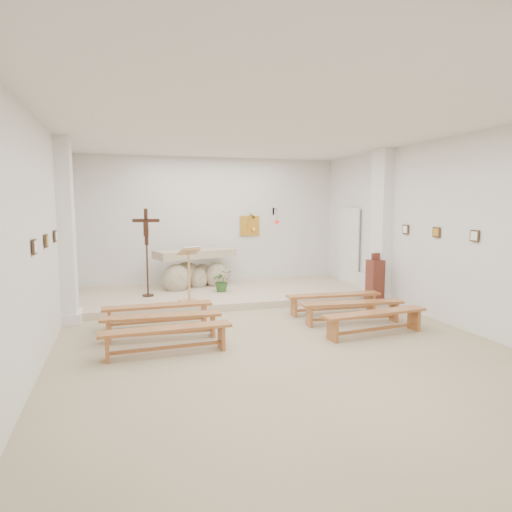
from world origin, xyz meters
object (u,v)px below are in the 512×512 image
object	(u,v)px
bench_left_second	(162,321)
altar	(194,271)
bench_right_second	(352,307)
donation_pedestal	(375,282)
bench_right_third	(375,318)
lectern	(189,275)
bench_left_front	(158,310)
bench_left_third	(166,334)
crucifix_stand	(147,246)
bench_right_front	(333,299)

from	to	relation	value
bench_left_second	altar	bearing A→B (deg)	76.30
bench_right_second	donation_pedestal	bearing A→B (deg)	51.91
bench_right_third	lectern	bearing A→B (deg)	127.75
bench_left_front	lectern	bearing A→B (deg)	57.72
lectern	bench_right_second	xyz separation A→B (m)	(2.79, -2.07, -0.44)
bench_left_third	bench_right_second	bearing A→B (deg)	9.78
crucifix_stand	bench_right_third	size ratio (longest dim) A/B	1.00
bench_right_front	crucifix_stand	bearing A→B (deg)	151.89
bench_right_third	altar	bearing A→B (deg)	110.75
bench_left_front	bench_left_third	xyz separation A→B (m)	(-0.00, -1.61, 0.00)
donation_pedestal	bench_right_third	xyz separation A→B (m)	(-1.32, -2.21, -0.20)
bench_right_front	bench_right_third	bearing A→B (deg)	-86.93
donation_pedestal	bench_right_front	bearing A→B (deg)	-159.99
crucifix_stand	bench_left_third	world-z (taller)	crucifix_stand
altar	bench_right_third	size ratio (longest dim) A/B	1.07
lectern	crucifix_stand	size ratio (longest dim) A/B	0.61
crucifix_stand	bench_right_third	xyz separation A→B (m)	(3.62, -3.80, -1.00)
bench_left_second	bench_left_third	xyz separation A→B (m)	(-0.00, -0.81, 0.00)
bench_left_front	bench_left_second	size ratio (longest dim) A/B	1.00
bench_right_third	bench_left_front	bearing A→B (deg)	149.18
donation_pedestal	lectern	bearing A→B (deg)	166.58
altar	bench_right_second	size ratio (longest dim) A/B	1.07
crucifix_stand	bench_right_front	xyz separation A→B (m)	(3.62, -2.19, -1.00)
bench_right_front	lectern	bearing A→B (deg)	158.81
donation_pedestal	bench_right_second	xyz separation A→B (m)	(-1.32, -1.40, -0.20)
lectern	bench_left_second	bearing A→B (deg)	-127.80
crucifix_stand	bench_right_second	distance (m)	4.80
altar	lectern	size ratio (longest dim) A/B	1.76
crucifix_stand	bench_left_third	bearing A→B (deg)	-76.05
lectern	crucifix_stand	xyz separation A→B (m)	(-0.83, 0.93, 0.56)
bench_right_front	bench_left_front	bearing A→B (deg)	-176.93
bench_left_front	bench_left_third	bearing A→B (deg)	-90.81
bench_right_second	bench_left_third	bearing A→B (deg)	-162.05
bench_left_second	bench_right_front	bearing A→B (deg)	15.68
donation_pedestal	bench_right_third	world-z (taller)	donation_pedestal
bench_left_front	bench_left_second	world-z (taller)	same
lectern	bench_right_third	size ratio (longest dim) A/B	0.61
donation_pedestal	bench_left_third	distance (m)	5.36
lectern	bench_left_front	distance (m)	1.54
altar	bench_left_third	world-z (taller)	altar
crucifix_stand	bench_right_third	distance (m)	5.34
altar	bench_left_second	world-z (taller)	altar
altar	bench_left_second	xyz separation A→B (m)	(-1.16, -3.88, -0.23)
lectern	donation_pedestal	bearing A→B (deg)	-26.52
bench_left_third	bench_left_second	bearing A→B (deg)	87.01
bench_left_third	bench_left_front	bearing A→B (deg)	87.01
bench_left_front	bench_left_third	size ratio (longest dim) A/B	1.00
lectern	crucifix_stand	world-z (taller)	crucifix_stand
bench_left_second	bench_right_third	world-z (taller)	same
bench_left_third	bench_right_third	bearing A→B (deg)	-2.99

